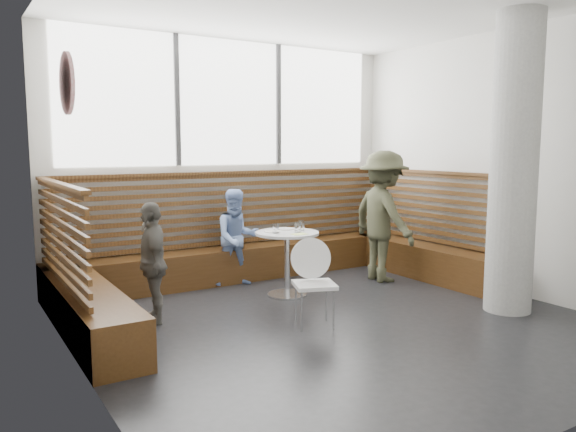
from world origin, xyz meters
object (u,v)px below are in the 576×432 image
cafe_table (287,250)px  concrete_column (514,165)px  adult_man (383,216)px  child_back (237,238)px  child_left (152,263)px  cafe_chair (311,275)px

cafe_table → concrete_column: bearing=-45.8°
adult_man → cafe_table: bearing=94.2°
child_back → child_left: child_back is taller
cafe_chair → adult_man: 2.19m
adult_man → child_left: size_ratio=1.40×
cafe_table → cafe_chair: 1.13m
cafe_table → adult_man: bearing=-0.1°
cafe_chair → child_back: size_ratio=0.70×
concrete_column → child_back: 3.41m
child_back → cafe_table: bearing=-61.2°
concrete_column → cafe_chair: 2.49m
cafe_table → child_left: child_left is taller
child_back → concrete_column: bearing=-42.6°
child_left → cafe_chair: bearing=66.3°
concrete_column → child_back: size_ratio=2.56×
cafe_table → child_left: 1.71m
cafe_table → adult_man: size_ratio=0.45×
cafe_chair → adult_man: (1.88, 1.06, 0.36)m
child_back → child_left: size_ratio=1.01×
adult_man → child_back: 1.96m
cafe_chair → child_left: (-1.32, 0.92, 0.11)m
cafe_table → child_back: child_back is taller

